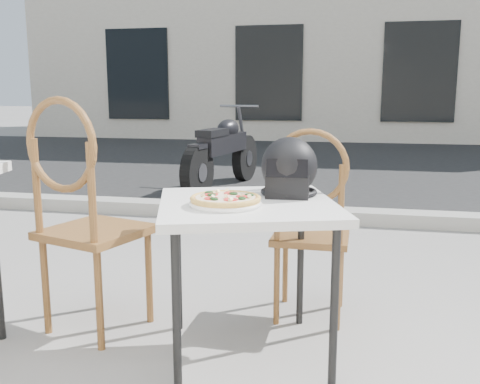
% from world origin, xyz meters
% --- Properties ---
extents(street_asphalt, '(30.00, 8.00, 0.00)m').
position_xyz_m(street_asphalt, '(0.00, 7.00, 0.00)').
color(street_asphalt, black).
rests_on(street_asphalt, ground).
extents(curb, '(30.00, 0.25, 0.12)m').
position_xyz_m(curb, '(0.00, 3.00, 0.06)').
color(curb, gray).
rests_on(curb, ground).
extents(building_across, '(16.00, 6.06, 7.00)m').
position_xyz_m(building_across, '(-0.00, 13.99, 3.50)').
color(building_across, '#EEE0C7').
rests_on(building_across, ground).
extents(cafe_table_main, '(0.93, 0.93, 0.70)m').
position_xyz_m(cafe_table_main, '(-0.13, 0.39, 0.64)').
color(cafe_table_main, silver).
rests_on(cafe_table_main, ground).
extents(plate, '(0.40, 0.40, 0.02)m').
position_xyz_m(plate, '(-0.21, 0.29, 0.71)').
color(plate, white).
rests_on(plate, cafe_table_main).
extents(pizza, '(0.29, 0.29, 0.04)m').
position_xyz_m(pizza, '(-0.21, 0.29, 0.73)').
color(pizza, '#DEAD51').
rests_on(pizza, plate).
extents(helmet, '(0.27, 0.27, 0.26)m').
position_xyz_m(helmet, '(0.02, 0.58, 0.82)').
color(helmet, black).
rests_on(helmet, cafe_table_main).
extents(cafe_chair_main, '(0.39, 0.39, 0.99)m').
position_xyz_m(cafe_chair_main, '(0.10, 0.82, 0.55)').
color(cafe_chair_main, brown).
rests_on(cafe_chair_main, ground).
extents(cafe_chair_side, '(0.55, 0.55, 1.14)m').
position_xyz_m(cafe_chair_side, '(-0.93, 0.44, 0.63)').
color(cafe_chair_side, brown).
rests_on(cafe_chair_side, ground).
extents(motorcycle, '(0.59, 2.00, 1.00)m').
position_xyz_m(motorcycle, '(-1.22, 4.43, 0.44)').
color(motorcycle, black).
rests_on(motorcycle, street_asphalt).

